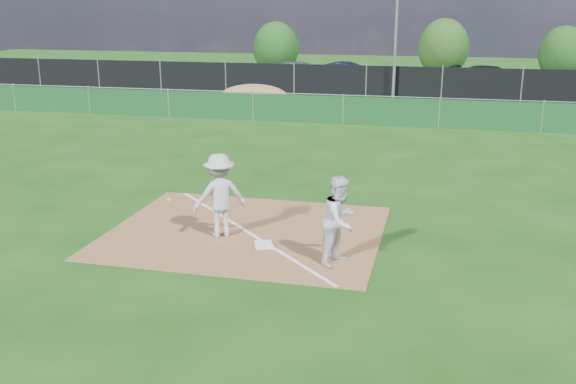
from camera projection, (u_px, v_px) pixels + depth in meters
The scene contains 17 objects.
ground at pixel (321, 149), 22.79m from camera, with size 90.00×90.00×0.00m, color #15410E.
infield_dirt at pixel (246, 231), 14.39m from camera, with size 6.00×5.00×0.02m, color brown.
foul_line at pixel (246, 231), 14.39m from camera, with size 0.08×7.00×0.01m, color white.
green_fence at pixel (343, 110), 27.29m from camera, with size 44.00×0.05×1.20m, color #103C1A.
dirt_mound at pixel (254, 96), 31.69m from camera, with size 3.38×2.60×1.17m, color olive.
black_fence at pixel (366, 82), 34.68m from camera, with size 46.00×0.04×1.80m, color black.
parking_lot at pixel (375, 88), 39.59m from camera, with size 46.00×9.00×0.01m, color black.
light_pole at pixel (396, 24), 33.19m from camera, with size 0.16×0.16×8.00m, color slate.
first_base at pixel (263, 245), 13.45m from camera, with size 0.37×0.37×0.08m, color white.
play_at_first at pixel (220, 195), 13.85m from camera, with size 2.00×1.25×1.84m.
runner at pixel (340, 220), 12.42m from camera, with size 0.86×0.67×1.77m, color silver.
car_left at pixel (299, 72), 40.86m from camera, with size 1.86×4.62×1.57m, color #A3A5AA.
car_mid at pixel (348, 75), 39.29m from camera, with size 1.64×4.72×1.55m, color black.
car_right at pixel (493, 78), 38.26m from camera, with size 2.00×4.93×1.43m, color black.
tree_left at pixel (276, 48), 45.48m from camera, with size 3.23×3.23×3.83m.
tree_mid at pixel (444, 48), 44.28m from camera, with size 3.44×3.44×4.08m.
tree_right at pixel (563, 54), 41.64m from camera, with size 3.10×3.10×3.68m.
Camera 1 is at (4.11, -11.97, 4.88)m, focal length 40.00 mm.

